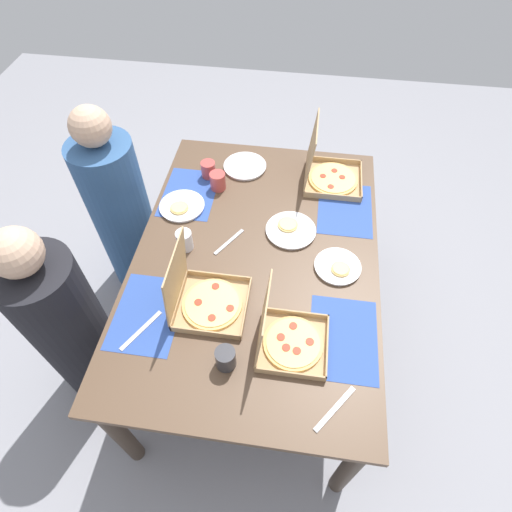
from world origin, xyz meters
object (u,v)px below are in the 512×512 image
at_px(diner_left_seat, 70,327).
at_px(diner_right_seat, 122,213).
at_px(pizza_box_edge_far, 204,298).
at_px(plate_near_right, 290,230).
at_px(cup_dark, 226,358).
at_px(pizza_box_corner_left, 328,173).
at_px(plate_far_right, 245,166).
at_px(cup_spare, 218,181).
at_px(pizza_box_corner_right, 287,338).
at_px(cup_red, 208,169).
at_px(plate_far_left, 182,206).
at_px(cup_clear_right, 185,240).
at_px(plate_middle, 338,267).

bearing_deg(diner_left_seat, diner_right_seat, 0.00).
xyz_separation_m(pizza_box_edge_far, plate_near_right, (0.45, -0.31, -0.04)).
height_order(cup_dark, diner_right_seat, diner_right_seat).
height_order(pizza_box_corner_left, plate_far_right, pizza_box_corner_left).
relative_size(pizza_box_corner_left, plate_near_right, 1.38).
height_order(cup_dark, cup_spare, cup_dark).
height_order(pizza_box_corner_right, cup_dark, pizza_box_corner_right).
bearing_deg(diner_left_seat, cup_red, -29.49).
relative_size(cup_dark, diner_left_seat, 0.08).
bearing_deg(pizza_box_edge_far, diner_right_seat, 45.00).
distance_m(pizza_box_corner_right, diner_right_seat, 1.26).
height_order(plate_far_left, diner_left_seat, diner_left_seat).
xyz_separation_m(plate_far_right, cup_dark, (-1.11, -0.11, 0.04)).
relative_size(plate_far_left, cup_spare, 2.43).
height_order(cup_clear_right, diner_right_seat, diner_right_seat).
bearing_deg(plate_far_left, cup_clear_right, -161.63).
bearing_deg(plate_near_right, cup_clear_right, 109.46).
distance_m(pizza_box_corner_left, pizza_box_edge_far, 0.95).
height_order(pizza_box_corner_right, plate_far_right, pizza_box_corner_right).
bearing_deg(pizza_box_corner_left, plate_far_right, 84.74).
bearing_deg(cup_clear_right, cup_spare, -9.57).
bearing_deg(plate_far_right, pizza_box_corner_left, -95.26).
xyz_separation_m(plate_middle, diner_left_seat, (-0.34, 1.16, -0.23)).
bearing_deg(pizza_box_corner_left, diner_right_seat, 100.19).
bearing_deg(plate_far_right, cup_clear_right, 162.99).
xyz_separation_m(diner_left_seat, diner_right_seat, (0.70, 0.00, 0.02)).
xyz_separation_m(plate_far_left, plate_middle, (-0.26, -0.76, -0.00)).
relative_size(plate_near_right, cup_clear_right, 2.44).
distance_m(pizza_box_corner_left, cup_clear_right, 0.82).
relative_size(plate_middle, cup_clear_right, 2.11).
bearing_deg(plate_middle, plate_far_left, 70.86).
distance_m(plate_far_left, plate_middle, 0.81).
bearing_deg(plate_near_right, diner_left_seat, 119.03).
bearing_deg(pizza_box_corner_left, plate_near_right, 157.48).
xyz_separation_m(pizza_box_edge_far, cup_dark, (-0.24, -0.13, -0.00)).
xyz_separation_m(pizza_box_corner_left, cup_red, (-0.05, 0.62, -0.01)).
bearing_deg(plate_far_left, plate_far_right, -37.13).
xyz_separation_m(plate_near_right, cup_red, (0.33, 0.46, 0.03)).
bearing_deg(plate_far_right, plate_near_right, -146.20).
bearing_deg(cup_spare, cup_clear_right, 170.43).
height_order(cup_clear_right, cup_spare, cup_clear_right).
height_order(pizza_box_edge_far, cup_red, pizza_box_edge_far).
bearing_deg(plate_far_right, pizza_box_edge_far, 178.34).
distance_m(diner_left_seat, diner_right_seat, 0.70).
bearing_deg(plate_far_left, cup_red, -18.32).
distance_m(pizza_box_corner_left, plate_middle, 0.57).
bearing_deg(plate_middle, diner_right_seat, 72.37).
bearing_deg(cup_dark, diner_left_seat, 77.80).
relative_size(plate_far_left, cup_red, 2.57).
bearing_deg(cup_spare, plate_middle, -125.05).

